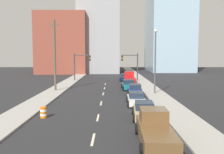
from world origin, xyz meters
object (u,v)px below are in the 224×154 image
object	(u,v)px
sedan_teal	(127,85)
traffic_signal_left	(78,63)
utility_pole_left_mid	(53,55)
street_lamp	(154,57)
pickup_truck_red	(128,79)
traffic_signal_right	(132,63)
pickup_truck_brown	(154,130)
sedan_blue	(134,90)
sedan_navy	(124,77)
sedan_tan	(143,110)
traffic_barrel	(42,112)
sedan_white	(135,99)

from	to	relation	value
sedan_teal	traffic_signal_left	bearing A→B (deg)	124.85
utility_pole_left_mid	street_lamp	size ratio (longest dim) A/B	1.19
utility_pole_left_mid	pickup_truck_red	size ratio (longest dim) A/B	1.84
traffic_signal_right	pickup_truck_brown	distance (m)	35.92
street_lamp	sedan_teal	distance (m)	7.26
traffic_signal_right	street_lamp	xyz separation A→B (m)	(1.66, -16.86, 1.45)
traffic_signal_right	sedan_blue	world-z (taller)	traffic_signal_right
traffic_signal_left	sedan_teal	world-z (taller)	traffic_signal_left
utility_pole_left_mid	sedan_navy	world-z (taller)	utility_pole_left_mid
traffic_signal_right	pickup_truck_red	xyz separation A→B (m)	(-1.00, -5.06, -2.75)
sedan_tan	sedan_blue	size ratio (longest dim) A/B	0.99
utility_pole_left_mid	pickup_truck_red	bearing A→B (deg)	38.05
utility_pole_left_mid	traffic_barrel	bearing A→B (deg)	-80.95
traffic_signal_left	traffic_signal_right	bearing A→B (deg)	0.00
street_lamp	sedan_tan	distance (m)	14.01
utility_pole_left_mid	pickup_truck_red	xyz separation A→B (m)	(11.64, 9.11, -4.47)
utility_pole_left_mid	sedan_white	bearing A→B (deg)	-41.54
utility_pole_left_mid	pickup_truck_brown	world-z (taller)	utility_pole_left_mid
traffic_signal_left	utility_pole_left_mid	bearing A→B (deg)	-96.88
traffic_signal_right	sedan_tan	size ratio (longest dim) A/B	1.25
utility_pole_left_mid	pickup_truck_brown	bearing A→B (deg)	-62.88
utility_pole_left_mid	sedan_teal	size ratio (longest dim) A/B	2.30
sedan_blue	utility_pole_left_mid	bearing A→B (deg)	165.34
sedan_white	sedan_navy	size ratio (longest dim) A/B	0.99
pickup_truck_red	sedan_teal	bearing A→B (deg)	-95.86
sedan_tan	sedan_navy	xyz separation A→B (m)	(-0.07, 30.84, -0.00)
traffic_signal_left	sedan_blue	xyz separation A→B (m)	(9.79, -17.84, -2.96)
sedan_white	utility_pole_left_mid	bearing A→B (deg)	139.37
utility_pole_left_mid	sedan_white	distance (m)	15.51
traffic_signal_right	street_lamp	world-z (taller)	street_lamp
pickup_truck_brown	sedan_white	bearing A→B (deg)	91.59
street_lamp	pickup_truck_red	world-z (taller)	street_lamp
traffic_signal_right	street_lamp	bearing A→B (deg)	-84.39
traffic_signal_right	sedan_blue	size ratio (longest dim) A/B	1.25
pickup_truck_brown	street_lamp	bearing A→B (deg)	81.86
sedan_teal	sedan_navy	distance (m)	13.17
pickup_truck_red	sedan_navy	xyz separation A→B (m)	(-0.54, 6.11, -0.25)
sedan_teal	street_lamp	bearing A→B (deg)	-57.90
street_lamp	sedan_tan	bearing A→B (deg)	-103.62
sedan_white	sedan_navy	bearing A→B (deg)	90.83
traffic_signal_right	sedan_teal	size ratio (longest dim) A/B	1.25
traffic_signal_right	pickup_truck_red	world-z (taller)	traffic_signal_right
pickup_truck_brown	sedan_tan	size ratio (longest dim) A/B	1.30
traffic_signal_right	pickup_truck_red	distance (m)	5.84
traffic_barrel	street_lamp	xyz separation A→B (m)	(11.82, 12.84, 4.62)
sedan_tan	sedan_white	distance (m)	5.82
sedan_teal	sedan_navy	bearing A→B (deg)	86.97
street_lamp	sedan_navy	xyz separation A→B (m)	(-3.20, 17.92, -4.44)
utility_pole_left_mid	sedan_white	world-z (taller)	utility_pole_left_mid
utility_pole_left_mid	sedan_navy	size ratio (longest dim) A/B	2.26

